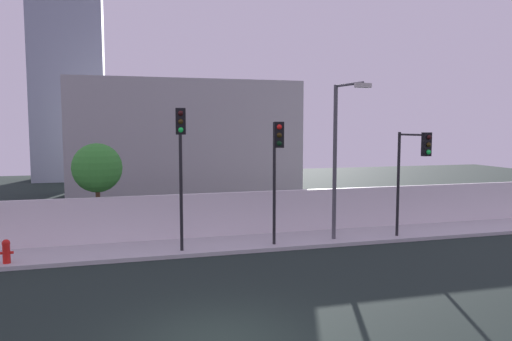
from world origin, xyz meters
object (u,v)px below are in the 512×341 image
at_px(traffic_light_right, 181,150).
at_px(fire_hydrant, 6,250).
at_px(traffic_light_left, 414,161).
at_px(traffic_light_center, 277,157).
at_px(street_lamp_curbside, 339,148).
at_px(roadside_tree_midleft, 97,168).

height_order(traffic_light_right, fire_hydrant, traffic_light_right).
xyz_separation_m(traffic_light_left, traffic_light_center, (-5.65, 0.04, 0.27)).
distance_m(street_lamp_curbside, fire_hydrant, 12.45).
relative_size(traffic_light_right, fire_hydrant, 6.40).
distance_m(traffic_light_center, fire_hydrant, 9.70).
height_order(fire_hydrant, roadside_tree_midleft, roadside_tree_midleft).
bearing_deg(traffic_light_left, traffic_light_center, 179.61).
distance_m(traffic_light_right, roadside_tree_midleft, 4.64).
bearing_deg(fire_hydrant, street_lamp_curbside, 0.15).
bearing_deg(traffic_light_center, street_lamp_curbside, 15.34).
bearing_deg(traffic_light_right, traffic_light_center, -6.18).
bearing_deg(traffic_light_center, roadside_tree_midleft, 149.14).
relative_size(street_lamp_curbside, roadside_tree_midleft, 1.54).
bearing_deg(fire_hydrant, traffic_light_right, -3.69).
xyz_separation_m(street_lamp_curbside, roadside_tree_midleft, (-9.22, 3.05, -0.84)).
height_order(traffic_light_right, roadside_tree_midleft, traffic_light_right).
height_order(traffic_light_center, street_lamp_curbside, street_lamp_curbside).
xyz_separation_m(traffic_light_right, street_lamp_curbside, (6.24, 0.40, -0.04)).
distance_m(traffic_light_right, street_lamp_curbside, 6.25).
bearing_deg(fire_hydrant, roadside_tree_midleft, 47.80).
distance_m(traffic_light_center, roadside_tree_midleft, 7.47).
bearing_deg(traffic_light_center, traffic_light_right, 173.82).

